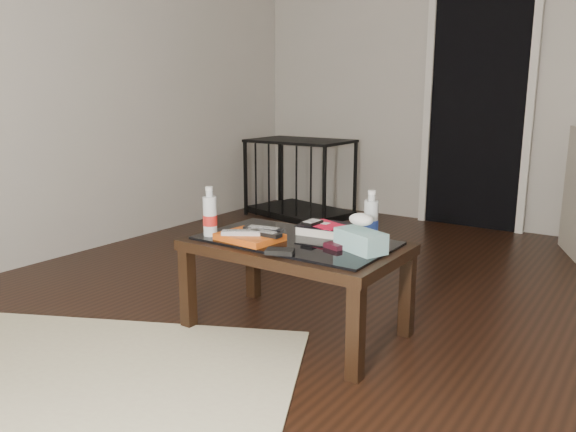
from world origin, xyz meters
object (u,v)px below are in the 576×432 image
(textbook, at_px, (326,229))
(pet_crate, at_px, (300,191))
(water_bottle_right, at_px, (371,216))
(coffee_table, at_px, (296,252))
(water_bottle_left, at_px, (210,211))
(tissue_box, at_px, (361,241))

(textbook, bearing_deg, pet_crate, 119.25)
(water_bottle_right, bearing_deg, coffee_table, -150.01)
(water_bottle_right, bearing_deg, water_bottle_left, -153.18)
(coffee_table, xyz_separation_m, textbook, (0.06, 0.18, 0.09))
(textbook, xyz_separation_m, tissue_box, (0.28, -0.18, 0.02))
(textbook, bearing_deg, water_bottle_right, -7.57)
(water_bottle_left, bearing_deg, textbook, 38.25)
(textbook, height_order, water_bottle_right, water_bottle_right)
(water_bottle_right, bearing_deg, pet_crate, 130.15)
(textbook, height_order, tissue_box, tissue_box)
(coffee_table, height_order, water_bottle_right, water_bottle_right)
(water_bottle_right, distance_m, tissue_box, 0.19)
(water_bottle_left, distance_m, water_bottle_right, 0.76)
(water_bottle_right, bearing_deg, tissue_box, -77.74)
(coffee_table, bearing_deg, tissue_box, -0.32)
(pet_crate, relative_size, textbook, 4.08)
(textbook, distance_m, tissue_box, 0.33)
(textbook, bearing_deg, water_bottle_left, -148.54)
(water_bottle_right, relative_size, tissue_box, 1.03)
(pet_crate, distance_m, textbook, 2.55)
(coffee_table, xyz_separation_m, water_bottle_right, (0.30, 0.17, 0.18))
(coffee_table, xyz_separation_m, pet_crate, (-1.43, 2.23, -0.17))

